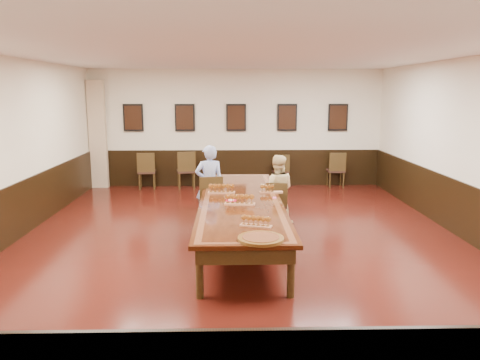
{
  "coord_description": "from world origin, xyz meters",
  "views": [
    {
      "loc": [
        -0.2,
        -7.92,
        2.59
      ],
      "look_at": [
        0.0,
        0.5,
        1.0
      ],
      "focal_mm": 35.0,
      "sensor_mm": 36.0,
      "label": 1
    }
  ],
  "objects_px": {
    "spare_chair_a": "(147,170)",
    "person_man": "(209,184)",
    "spare_chair_b": "(186,170)",
    "spare_chair_d": "(336,169)",
    "spare_chair_c": "(280,170)",
    "conference_table": "(241,207)",
    "chair_man": "(210,199)",
    "carved_platter": "(261,238)",
    "chair_woman": "(277,203)",
    "person_woman": "(277,190)"
  },
  "relations": [
    {
      "from": "spare_chair_d",
      "to": "conference_table",
      "type": "bearing_deg",
      "value": 60.56
    },
    {
      "from": "spare_chair_d",
      "to": "spare_chair_c",
      "type": "bearing_deg",
      "value": -3.5
    },
    {
      "from": "spare_chair_d",
      "to": "carved_platter",
      "type": "height_order",
      "value": "spare_chair_d"
    },
    {
      "from": "conference_table",
      "to": "chair_man",
      "type": "bearing_deg",
      "value": 116.3
    },
    {
      "from": "person_man",
      "to": "person_woman",
      "type": "height_order",
      "value": "person_man"
    },
    {
      "from": "spare_chair_b",
      "to": "chair_man",
      "type": "bearing_deg",
      "value": 92.92
    },
    {
      "from": "spare_chair_c",
      "to": "conference_table",
      "type": "distance_m",
      "value": 4.99
    },
    {
      "from": "spare_chair_b",
      "to": "conference_table",
      "type": "xyz_separation_m",
      "value": [
        1.37,
        -4.63,
        0.1
      ]
    },
    {
      "from": "spare_chair_a",
      "to": "carved_platter",
      "type": "relative_size",
      "value": 1.4
    },
    {
      "from": "spare_chair_a",
      "to": "person_man",
      "type": "relative_size",
      "value": 0.64
    },
    {
      "from": "spare_chair_b",
      "to": "spare_chair_d",
      "type": "xyz_separation_m",
      "value": [
        4.11,
        0.1,
        -0.03
      ]
    },
    {
      "from": "carved_platter",
      "to": "chair_woman",
      "type": "bearing_deg",
      "value": 80.6
    },
    {
      "from": "chair_man",
      "to": "carved_platter",
      "type": "height_order",
      "value": "chair_man"
    },
    {
      "from": "chair_woman",
      "to": "person_man",
      "type": "height_order",
      "value": "person_man"
    },
    {
      "from": "person_woman",
      "to": "spare_chair_c",
      "type": "bearing_deg",
      "value": -89.9
    },
    {
      "from": "chair_man",
      "to": "chair_woman",
      "type": "bearing_deg",
      "value": 162.12
    },
    {
      "from": "chair_man",
      "to": "person_woman",
      "type": "xyz_separation_m",
      "value": [
        1.32,
        -0.11,
        0.2
      ]
    },
    {
      "from": "person_man",
      "to": "person_woman",
      "type": "relative_size",
      "value": 1.13
    },
    {
      "from": "spare_chair_d",
      "to": "person_man",
      "type": "xyz_separation_m",
      "value": [
        -3.34,
        -3.45,
        0.29
      ]
    },
    {
      "from": "spare_chair_c",
      "to": "spare_chair_d",
      "type": "xyz_separation_m",
      "value": [
        1.52,
        -0.11,
        0.03
      ]
    },
    {
      "from": "chair_man",
      "to": "spare_chair_c",
      "type": "bearing_deg",
      "value": -125.33
    },
    {
      "from": "spare_chair_c",
      "to": "conference_table",
      "type": "bearing_deg",
      "value": 68.23
    },
    {
      "from": "spare_chair_c",
      "to": "carved_platter",
      "type": "relative_size",
      "value": 1.27
    },
    {
      "from": "person_woman",
      "to": "spare_chair_a",
      "type": "bearing_deg",
      "value": -40.97
    },
    {
      "from": "person_man",
      "to": "carved_platter",
      "type": "xyz_separation_m",
      "value": [
        0.79,
        -3.55,
        -0.01
      ]
    },
    {
      "from": "spare_chair_d",
      "to": "person_man",
      "type": "bearing_deg",
      "value": 46.65
    },
    {
      "from": "chair_woman",
      "to": "spare_chair_d",
      "type": "bearing_deg",
      "value": -110.92
    },
    {
      "from": "spare_chair_b",
      "to": "spare_chair_d",
      "type": "relative_size",
      "value": 1.05
    },
    {
      "from": "person_woman",
      "to": "carved_platter",
      "type": "relative_size",
      "value": 1.94
    },
    {
      "from": "chair_man",
      "to": "spare_chair_c",
      "type": "xyz_separation_m",
      "value": [
        1.8,
        3.66,
        -0.04
      ]
    },
    {
      "from": "spare_chair_d",
      "to": "conference_table",
      "type": "distance_m",
      "value": 5.46
    },
    {
      "from": "carved_platter",
      "to": "conference_table",
      "type": "bearing_deg",
      "value": 94.92
    },
    {
      "from": "chair_man",
      "to": "person_man",
      "type": "height_order",
      "value": "person_man"
    },
    {
      "from": "spare_chair_c",
      "to": "person_man",
      "type": "relative_size",
      "value": 0.58
    },
    {
      "from": "person_man",
      "to": "conference_table",
      "type": "xyz_separation_m",
      "value": [
        0.6,
        -1.27,
        -0.17
      ]
    },
    {
      "from": "spare_chair_a",
      "to": "spare_chair_c",
      "type": "height_order",
      "value": "spare_chair_a"
    },
    {
      "from": "chair_woman",
      "to": "carved_platter",
      "type": "relative_size",
      "value": 1.24
    },
    {
      "from": "spare_chair_b",
      "to": "person_man",
      "type": "relative_size",
      "value": 0.66
    },
    {
      "from": "spare_chair_c",
      "to": "carved_platter",
      "type": "height_order",
      "value": "spare_chair_c"
    },
    {
      "from": "spare_chair_a",
      "to": "spare_chair_c",
      "type": "relative_size",
      "value": 1.1
    },
    {
      "from": "carved_platter",
      "to": "spare_chair_c",
      "type": "bearing_deg",
      "value": 81.81
    },
    {
      "from": "person_woman",
      "to": "spare_chair_d",
      "type": "bearing_deg",
      "value": -111.38
    },
    {
      "from": "conference_table",
      "to": "carved_platter",
      "type": "distance_m",
      "value": 2.29
    },
    {
      "from": "conference_table",
      "to": "carved_platter",
      "type": "xyz_separation_m",
      "value": [
        0.2,
        -2.27,
        0.16
      ]
    },
    {
      "from": "chair_woman",
      "to": "spare_chair_c",
      "type": "xyz_separation_m",
      "value": [
        0.49,
        3.86,
        0.01
      ]
    },
    {
      "from": "chair_man",
      "to": "spare_chair_c",
      "type": "distance_m",
      "value": 4.08
    },
    {
      "from": "person_woman",
      "to": "conference_table",
      "type": "relative_size",
      "value": 0.28
    },
    {
      "from": "spare_chair_a",
      "to": "spare_chair_d",
      "type": "xyz_separation_m",
      "value": [
        5.17,
        0.11,
        -0.01
      ]
    },
    {
      "from": "person_man",
      "to": "carved_platter",
      "type": "distance_m",
      "value": 3.63
    },
    {
      "from": "spare_chair_d",
      "to": "person_woman",
      "type": "height_order",
      "value": "person_woman"
    }
  ]
}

